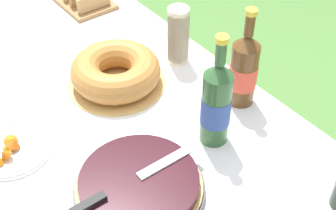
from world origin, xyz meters
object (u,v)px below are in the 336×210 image
(cider_bottle_green, at_px, (216,104))
(snack_plate_near, at_px, (12,148))
(cup_stack, at_px, (178,36))
(cider_bottle_amber, at_px, (244,70))
(bundt_cake, at_px, (116,72))
(berry_tart, at_px, (139,186))
(serving_knife, at_px, (129,182))

(cider_bottle_green, bearing_deg, snack_plate_near, -121.79)
(cup_stack, distance_m, cider_bottle_amber, 0.28)
(bundt_cake, xyz_separation_m, cider_bottle_amber, (0.30, 0.26, 0.07))
(berry_tart, distance_m, serving_knife, 0.05)
(cup_stack, xyz_separation_m, snack_plate_near, (0.06, -0.62, -0.09))
(serving_knife, distance_m, cider_bottle_green, 0.31)
(cider_bottle_green, relative_size, snack_plate_near, 1.56)
(cup_stack, bearing_deg, cider_bottle_green, -22.85)
(serving_knife, relative_size, cup_stack, 1.86)
(bundt_cake, xyz_separation_m, cup_stack, (0.02, 0.24, 0.05))
(berry_tart, relative_size, serving_knife, 0.88)
(cider_bottle_green, bearing_deg, cider_bottle_amber, 112.88)
(berry_tart, bearing_deg, snack_plate_near, -148.81)
(berry_tart, height_order, cup_stack, cup_stack)
(cider_bottle_amber, relative_size, snack_plate_near, 1.46)
(cider_bottle_amber, xyz_separation_m, snack_plate_near, (-0.22, -0.65, -0.11))
(cider_bottle_amber, bearing_deg, cup_stack, -174.94)
(cup_stack, relative_size, snack_plate_near, 0.93)
(bundt_cake, bearing_deg, berry_tart, -25.01)
(snack_plate_near, bearing_deg, cider_bottle_green, 58.21)
(bundt_cake, distance_m, cider_bottle_amber, 0.40)
(berry_tart, xyz_separation_m, serving_knife, (-0.00, -0.03, 0.04))
(bundt_cake, bearing_deg, cup_stack, 85.56)
(bundt_cake, bearing_deg, serving_knife, -28.34)
(berry_tart, xyz_separation_m, snack_plate_near, (-0.33, -0.20, -0.02))
(bundt_cake, xyz_separation_m, cider_bottle_green, (0.37, 0.09, 0.08))
(cider_bottle_green, height_order, cider_bottle_amber, cider_bottle_green)
(cider_bottle_green, xyz_separation_m, snack_plate_near, (-0.29, -0.47, -0.12))
(cup_stack, height_order, cider_bottle_amber, cider_bottle_amber)
(berry_tart, distance_m, cider_bottle_green, 0.30)
(cider_bottle_amber, bearing_deg, snack_plate_near, -108.84)
(serving_knife, bearing_deg, bundt_cake, 61.98)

